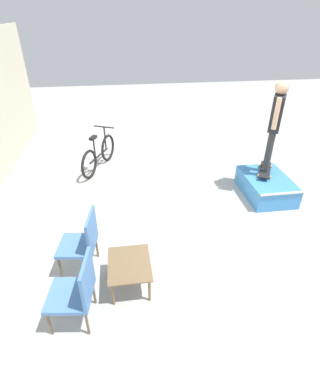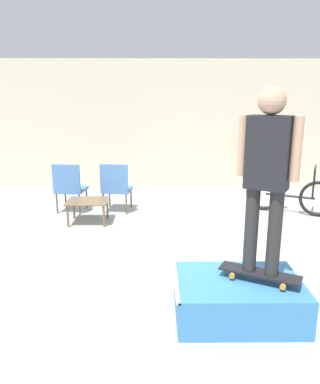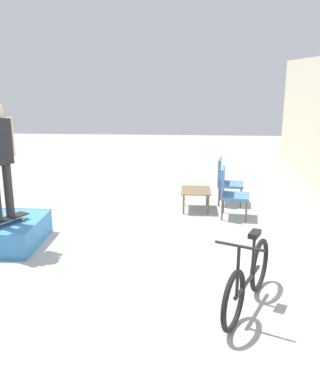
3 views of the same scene
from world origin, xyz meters
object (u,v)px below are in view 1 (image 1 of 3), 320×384
at_px(coffee_table, 129,266).
at_px(patio_chair_left, 77,289).
at_px(person_skater, 275,120).
at_px(bicycle, 99,155).
at_px(skateboard_on_ramp, 265,170).
at_px(skate_ramp_box, 266,186).
at_px(patio_chair_right, 83,240).

bearing_deg(coffee_table, patio_chair_left, 125.93).
bearing_deg(person_skater, bicycle, 96.83).
height_order(skateboard_on_ramp, person_skater, person_skater).
xyz_separation_m(skateboard_on_ramp, person_skater, (0.00, -0.00, 1.05)).
height_order(skateboard_on_ramp, bicycle, bicycle).
bearing_deg(patio_chair_left, skateboard_on_ramp, 134.33).
distance_m(patio_chair_left, bicycle, 4.18).
bearing_deg(skate_ramp_box, patio_chair_right, 114.17).
xyz_separation_m(skateboard_on_ramp, bicycle, (1.51, 3.47, -0.12)).
xyz_separation_m(patio_chair_left, bicycle, (4.18, -0.09, -0.16)).
bearing_deg(bicycle, skate_ramp_box, -91.94).
bearing_deg(person_skater, coffee_table, 157.41).
xyz_separation_m(skate_ramp_box, patio_chair_right, (-1.59, 3.54, 0.32)).
bearing_deg(skate_ramp_box, bicycle, 63.63).
xyz_separation_m(person_skater, bicycle, (1.51, 3.47, -1.17)).
bearing_deg(coffee_table, person_skater, -52.92).
bearing_deg(person_skater, patio_chair_left, 157.21).
bearing_deg(patio_chair_left, patio_chair_right, -172.54).
xyz_separation_m(person_skater, coffee_table, (-2.22, 2.93, -1.18)).
distance_m(person_skater, patio_chair_right, 4.11).
distance_m(coffee_table, patio_chair_left, 0.79).
bearing_deg(skateboard_on_ramp, bicycle, 94.11).
xyz_separation_m(skateboard_on_ramp, patio_chair_right, (-1.79, 3.56, 0.04)).
bearing_deg(person_skater, skateboard_on_ramp, 120.33).
bearing_deg(patio_chair_left, person_skater, 134.33).
distance_m(skate_ramp_box, coffee_table, 3.54).
relative_size(skate_ramp_box, patio_chair_right, 1.33).
bearing_deg(coffee_table, skateboard_on_ramp, -52.92).
xyz_separation_m(skateboard_on_ramp, coffee_table, (-2.22, 2.93, -0.13)).
height_order(patio_chair_left, patio_chair_right, same).
height_order(patio_chair_right, bicycle, patio_chair_right).
bearing_deg(bicycle, patio_chair_right, -157.22).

